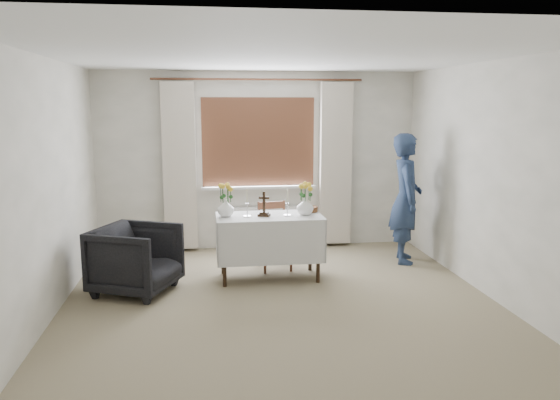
{
  "coord_description": "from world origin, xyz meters",
  "views": [
    {
      "loc": [
        -0.75,
        -5.18,
        2.06
      ],
      "look_at": [
        0.08,
        0.83,
        0.98
      ],
      "focal_mm": 35.0,
      "sensor_mm": 36.0,
      "label": 1
    }
  ],
  "objects_px": {
    "armchair": "(136,259)",
    "person": "(406,198)",
    "wooden_chair": "(275,236)",
    "flower_vase_right": "(305,206)",
    "flower_vase_left": "(226,208)",
    "altar_table": "(269,247)",
    "wooden_cross": "(264,204)"
  },
  "relations": [
    {
      "from": "wooden_chair",
      "to": "flower_vase_right",
      "type": "bearing_deg",
      "value": -58.23
    },
    {
      "from": "wooden_cross",
      "to": "armchair",
      "type": "bearing_deg",
      "value": -148.92
    },
    {
      "from": "wooden_cross",
      "to": "person",
      "type": "bearing_deg",
      "value": 35.74
    },
    {
      "from": "wooden_chair",
      "to": "flower_vase_right",
      "type": "distance_m",
      "value": 0.67
    },
    {
      "from": "armchair",
      "to": "flower_vase_right",
      "type": "distance_m",
      "value": 2.01
    },
    {
      "from": "altar_table",
      "to": "flower_vase_left",
      "type": "bearing_deg",
      "value": 177.87
    },
    {
      "from": "wooden_cross",
      "to": "flower_vase_right",
      "type": "height_order",
      "value": "wooden_cross"
    },
    {
      "from": "armchair",
      "to": "person",
      "type": "bearing_deg",
      "value": -53.55
    },
    {
      "from": "altar_table",
      "to": "flower_vase_right",
      "type": "distance_m",
      "value": 0.64
    },
    {
      "from": "person",
      "to": "wooden_chair",
      "type": "bearing_deg",
      "value": 105.79
    },
    {
      "from": "person",
      "to": "flower_vase_right",
      "type": "relative_size",
      "value": 8.11
    },
    {
      "from": "wooden_chair",
      "to": "flower_vase_left",
      "type": "bearing_deg",
      "value": -157.71
    },
    {
      "from": "wooden_chair",
      "to": "person",
      "type": "relative_size",
      "value": 0.5
    },
    {
      "from": "flower_vase_left",
      "to": "flower_vase_right",
      "type": "distance_m",
      "value": 0.93
    },
    {
      "from": "altar_table",
      "to": "flower_vase_left",
      "type": "relative_size",
      "value": 6.12
    },
    {
      "from": "person",
      "to": "flower_vase_right",
      "type": "xyz_separation_m",
      "value": [
        -1.42,
        -0.48,
        0.02
      ]
    },
    {
      "from": "wooden_cross",
      "to": "flower_vase_right",
      "type": "bearing_deg",
      "value": 22.87
    },
    {
      "from": "wooden_chair",
      "to": "flower_vase_right",
      "type": "xyz_separation_m",
      "value": [
        0.31,
        -0.38,
        0.45
      ]
    },
    {
      "from": "wooden_chair",
      "to": "armchair",
      "type": "distance_m",
      "value": 1.74
    },
    {
      "from": "altar_table",
      "to": "wooden_cross",
      "type": "distance_m",
      "value": 0.53
    },
    {
      "from": "wooden_chair",
      "to": "person",
      "type": "distance_m",
      "value": 1.78
    },
    {
      "from": "armchair",
      "to": "person",
      "type": "xyz_separation_m",
      "value": [
        3.35,
        0.75,
        0.47
      ]
    },
    {
      "from": "altar_table",
      "to": "armchair",
      "type": "bearing_deg",
      "value": -169.4
    },
    {
      "from": "altar_table",
      "to": "wooden_cross",
      "type": "xyz_separation_m",
      "value": [
        -0.06,
        -0.03,
        0.53
      ]
    },
    {
      "from": "wooden_chair",
      "to": "flower_vase_right",
      "type": "height_order",
      "value": "flower_vase_right"
    },
    {
      "from": "altar_table",
      "to": "wooden_cross",
      "type": "bearing_deg",
      "value": -154.99
    },
    {
      "from": "person",
      "to": "flower_vase_right",
      "type": "height_order",
      "value": "person"
    },
    {
      "from": "wooden_cross",
      "to": "flower_vase_right",
      "type": "distance_m",
      "value": 0.49
    },
    {
      "from": "altar_table",
      "to": "wooden_cross",
      "type": "relative_size",
      "value": 4.29
    },
    {
      "from": "armchair",
      "to": "wooden_cross",
      "type": "relative_size",
      "value": 2.84
    },
    {
      "from": "person",
      "to": "flower_vase_left",
      "type": "xyz_separation_m",
      "value": [
        -2.35,
        -0.45,
        0.02
      ]
    },
    {
      "from": "armchair",
      "to": "flower_vase_left",
      "type": "height_order",
      "value": "flower_vase_left"
    }
  ]
}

